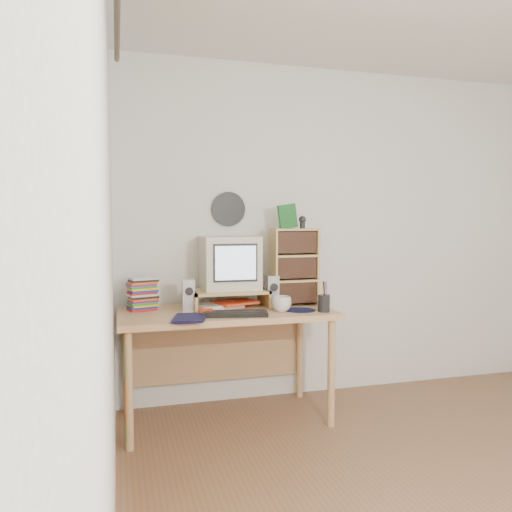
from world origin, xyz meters
TOP-DOWN VIEW (x-y plane):
  - floor at (0.00, 0.00)m, footprint 3.50×3.50m
  - back_wall at (0.00, 1.75)m, footprint 3.50×0.00m
  - left_wall at (-1.75, 0.00)m, footprint 0.00×3.50m
  - curtain at (-1.71, 0.48)m, footprint 0.00×2.20m
  - wall_disc at (-0.93, 1.73)m, footprint 0.25×0.02m
  - desk at (-1.03, 1.44)m, footprint 1.40×0.70m
  - monitor_riser at (-0.98, 1.48)m, footprint 0.52×0.30m
  - crt_monitor at (-0.96, 1.53)m, footprint 0.39×0.39m
  - speaker_left at (-1.27, 1.41)m, footprint 0.08×0.08m
  - speaker_right at (-0.69, 1.42)m, footprint 0.08×0.08m
  - keyboard at (-1.02, 1.16)m, footprint 0.42×0.21m
  - dvd_stack at (-1.56, 1.53)m, footprint 0.20×0.17m
  - cd_rack at (-0.52, 1.46)m, footprint 0.33×0.18m
  - mug at (-0.69, 1.22)m, footprint 0.13×0.13m
  - diary at (-1.40, 1.13)m, footprint 0.27×0.23m
  - mousepad at (-0.56, 1.23)m, footprint 0.26×0.26m
  - pen_cup at (-0.42, 1.14)m, footprint 0.10×0.10m
  - papers at (-1.02, 1.49)m, footprint 0.36×0.31m
  - red_box at (-1.19, 1.22)m, footprint 0.09×0.06m
  - game_box at (-0.57, 1.44)m, footprint 0.13×0.04m
  - webcam at (-0.47, 1.43)m, footprint 0.05×0.05m

SIDE VIEW (x-z plane):
  - floor at x=0.00m, z-range 0.00..0.00m
  - desk at x=-1.03m, z-range 0.24..0.99m
  - mousepad at x=-0.56m, z-range 0.75..0.75m
  - keyboard at x=-1.02m, z-range 0.75..0.78m
  - red_box at x=-1.19m, z-range 0.75..0.79m
  - papers at x=-1.02m, z-range 0.75..0.79m
  - diary at x=-1.40m, z-range 0.75..0.80m
  - mug at x=-0.69m, z-range 0.75..0.85m
  - pen_cup at x=-0.42m, z-range 0.75..0.91m
  - monitor_riser at x=-0.98m, z-range 0.78..0.90m
  - speaker_left at x=-1.27m, z-range 0.75..0.96m
  - speaker_right at x=-0.69m, z-range 0.75..0.97m
  - dvd_stack at x=-1.56m, z-range 0.75..1.00m
  - cd_rack at x=-0.52m, z-range 0.75..1.29m
  - crt_monitor at x=-0.96m, z-range 0.87..1.24m
  - curtain at x=-1.71m, z-range 0.05..2.25m
  - back_wall at x=0.00m, z-range -0.50..3.00m
  - left_wall at x=-1.75m, z-range -0.50..3.00m
  - webcam at x=-0.47m, z-range 1.29..1.38m
  - game_box at x=-0.57m, z-range 1.29..1.46m
  - wall_disc at x=-0.93m, z-range 1.30..1.55m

